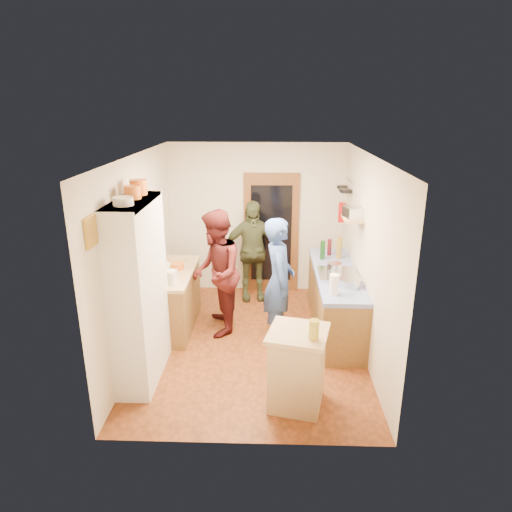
{
  "coord_description": "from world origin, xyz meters",
  "views": [
    {
      "loc": [
        0.24,
        -5.69,
        3.22
      ],
      "look_at": [
        0.05,
        0.15,
        1.25
      ],
      "focal_mm": 32.0,
      "sensor_mm": 36.0,
      "label": 1
    }
  ],
  "objects_px": {
    "right_counter_base": "(335,302)",
    "person_back": "(253,251)",
    "person_hob": "(282,281)",
    "person_left": "(219,272)",
    "hutch_body": "(139,292)",
    "island_base": "(297,370)"
  },
  "relations": [
    {
      "from": "person_hob",
      "to": "person_left",
      "type": "bearing_deg",
      "value": 70.33
    },
    {
      "from": "right_counter_base",
      "to": "person_back",
      "type": "xyz_separation_m",
      "value": [
        -1.26,
        1.06,
        0.44
      ]
    },
    {
      "from": "person_hob",
      "to": "person_left",
      "type": "xyz_separation_m",
      "value": [
        -0.9,
        0.27,
        0.02
      ]
    },
    {
      "from": "person_back",
      "to": "right_counter_base",
      "type": "bearing_deg",
      "value": -48.8
    },
    {
      "from": "person_left",
      "to": "hutch_body",
      "type": "bearing_deg",
      "value": -40.25
    },
    {
      "from": "island_base",
      "to": "person_left",
      "type": "distance_m",
      "value": 2.09
    },
    {
      "from": "person_hob",
      "to": "person_back",
      "type": "distance_m",
      "value": 1.51
    },
    {
      "from": "island_base",
      "to": "person_back",
      "type": "bearing_deg",
      "value": 101.75
    },
    {
      "from": "hutch_body",
      "to": "island_base",
      "type": "xyz_separation_m",
      "value": [
        1.85,
        -0.55,
        -0.67
      ]
    },
    {
      "from": "person_left",
      "to": "person_back",
      "type": "bearing_deg",
      "value": 152.71
    },
    {
      "from": "person_left",
      "to": "person_back",
      "type": "height_order",
      "value": "person_left"
    },
    {
      "from": "right_counter_base",
      "to": "person_back",
      "type": "distance_m",
      "value": 1.71
    },
    {
      "from": "hutch_body",
      "to": "person_left",
      "type": "distance_m",
      "value": 1.45
    },
    {
      "from": "island_base",
      "to": "person_left",
      "type": "relative_size",
      "value": 0.47
    },
    {
      "from": "hutch_body",
      "to": "island_base",
      "type": "height_order",
      "value": "hutch_body"
    },
    {
      "from": "hutch_body",
      "to": "right_counter_base",
      "type": "height_order",
      "value": "hutch_body"
    },
    {
      "from": "right_counter_base",
      "to": "person_back",
      "type": "relative_size",
      "value": 1.28
    },
    {
      "from": "person_hob",
      "to": "person_left",
      "type": "relative_size",
      "value": 0.97
    },
    {
      "from": "hutch_body",
      "to": "island_base",
      "type": "bearing_deg",
      "value": -16.52
    },
    {
      "from": "hutch_body",
      "to": "right_counter_base",
      "type": "xyz_separation_m",
      "value": [
        2.5,
        1.3,
        -0.68
      ]
    },
    {
      "from": "island_base",
      "to": "person_back",
      "type": "height_order",
      "value": "person_back"
    },
    {
      "from": "hutch_body",
      "to": "person_back",
      "type": "distance_m",
      "value": 2.68
    }
  ]
}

